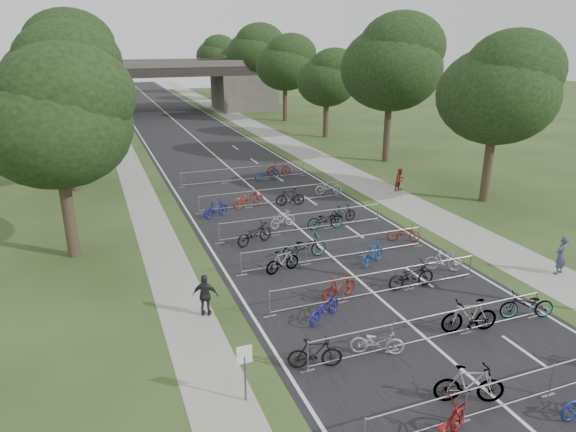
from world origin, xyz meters
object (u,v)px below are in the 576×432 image
(bike_1, at_px, (469,384))
(pedestrian_b, at_px, (400,180))
(park_sign, at_px, (245,363))
(bike_0, at_px, (445,428))
(overpass_bridge, at_px, (164,87))
(pedestrian_c, at_px, (205,296))
(pedestrian_a, at_px, (561,255))

(bike_1, relative_size, pedestrian_b, 1.31)
(park_sign, height_order, bike_0, park_sign)
(pedestrian_b, bearing_deg, bike_0, -139.20)
(bike_0, bearing_deg, bike_1, -82.86)
(overpass_bridge, distance_m, pedestrian_b, 46.10)
(overpass_bridge, height_order, bike_0, overpass_bridge)
(park_sign, distance_m, pedestrian_c, 5.20)
(bike_0, height_order, pedestrian_a, pedestrian_a)
(overpass_bridge, relative_size, bike_1, 15.35)
(pedestrian_a, distance_m, pedestrian_b, 13.81)
(pedestrian_b, height_order, pedestrian_c, pedestrian_c)
(bike_1, bearing_deg, park_sign, 90.79)
(pedestrian_a, xyz_separation_m, pedestrian_c, (-15.36, 2.07, -0.06))
(pedestrian_b, relative_size, pedestrian_c, 0.94)
(park_sign, bearing_deg, overpass_bridge, 83.74)
(bike_0, relative_size, pedestrian_a, 1.20)
(overpass_bridge, relative_size, park_sign, 16.99)
(pedestrian_c, bearing_deg, overpass_bridge, -73.09)
(park_sign, relative_size, pedestrian_a, 1.03)
(overpass_bridge, bearing_deg, pedestrian_b, -78.47)
(bike_0, height_order, pedestrian_b, pedestrian_b)
(bike_0, bearing_deg, overpass_bridge, -29.33)
(overpass_bridge, distance_m, bike_0, 65.63)
(pedestrian_b, distance_m, pedestrian_c, 19.84)
(pedestrian_c, bearing_deg, pedestrian_a, -163.93)
(bike_0, bearing_deg, park_sign, 23.24)
(bike_0, height_order, bike_1, bike_1)
(park_sign, distance_m, pedestrian_b, 23.28)
(pedestrian_a, bearing_deg, bike_1, 15.23)
(bike_0, distance_m, pedestrian_b, 23.57)
(bike_1, bearing_deg, pedestrian_c, 60.69)
(bike_0, bearing_deg, pedestrian_c, -1.10)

